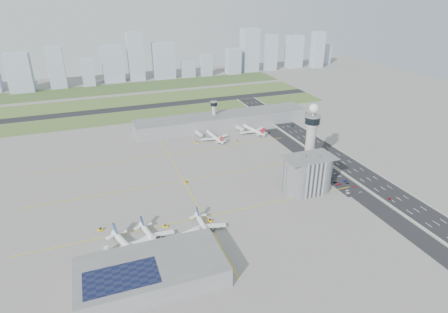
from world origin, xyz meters
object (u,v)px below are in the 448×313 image
object	(u,v)px
jet_bridge_far_1	(237,127)
airplane_near_a	(129,245)
car_lot_4	(331,178)
car_hw_4	(261,112)
admin_building	(307,174)
control_tower	(311,136)
tug_2	(210,220)
airplane_far_b	(253,128)
airplane_far_a	(214,135)
car_lot_9	(345,181)
car_hw_0	(390,199)
car_lot_7	(355,187)
car_lot_0	(348,193)
secondary_tower	(214,112)
tug_4	(197,142)
tug_5	(237,141)
car_lot_3	(335,182)
jet_bridge_far_0	(196,133)
airplane_near_c	(205,226)
car_hw_1	(327,151)
car_lot_10	(339,176)
tug_0	(100,229)
car_lot_1	(348,190)
tug_1	(165,226)
car_lot_6	(361,192)
jet_bridge_near_2	(199,242)
car_lot_8	(348,183)
jet_bridge_near_0	(105,264)
tug_3	(186,182)
car_lot_11	(335,174)
jet_bridge_near_1	(154,253)
car_lot_2	(339,184)
car_lot_5	(326,175)
car_hw_2	(293,125)
airplane_near_b	(152,235)

from	to	relation	value
jet_bridge_far_1	airplane_near_a	bearing A→B (deg)	-49.01
car_lot_4	car_hw_4	xyz separation A→B (m)	(22.69, 192.48, -0.02)
admin_building	car_lot_4	xyz separation A→B (m)	(32.18, 10.14, -14.70)
control_tower	tug_2	distance (m)	123.31
airplane_far_b	tug_2	size ratio (longest dim) A/B	12.53
airplane_far_a	car_lot_9	world-z (taller)	airplane_far_a
car_hw_0	car_lot_7	bearing A→B (deg)	112.51
car_lot_4	airplane_far_b	bearing A→B (deg)	8.45
airplane_far_a	car_lot_0	distance (m)	164.01
secondary_tower	control_tower	bearing A→B (deg)	-73.52
jet_bridge_far_1	car_lot_0	xyz separation A→B (m)	(29.85, -170.62, -2.24)
tug_4	secondary_tower	bearing A→B (deg)	-45.12
jet_bridge_far_1	car_lot_7	world-z (taller)	jet_bridge_far_1
tug_5	car_lot_3	xyz separation A→B (m)	(45.63, -115.96, -0.23)
tug_4	car_lot_9	size ratio (longest dim) A/B	0.88
control_tower	jet_bridge_far_0	size ratio (longest dim) A/B	4.61
car_lot_3	car_hw_0	distance (m)	45.47
airplane_near_c	car_hw_1	distance (m)	183.65
car_lot_10	tug_0	bearing A→B (deg)	98.89
car_lot_1	car_hw_0	size ratio (longest dim) A/B	1.08
tug_1	car_lot_6	xyz separation A→B (m)	(161.96, -8.66, -0.34)
car_hw_1	car_lot_1	bearing A→B (deg)	-111.96
jet_bridge_near_2	car_lot_8	distance (m)	149.84
jet_bridge_near_0	jet_bridge_near_2	xyz separation A→B (m)	(60.00, 0.00, 0.00)
admin_building	tug_0	size ratio (longest dim) A/B	12.18
jet_bridge_near_2	car_lot_0	bearing A→B (deg)	-70.58
admin_building	tug_1	distance (m)	122.98
jet_bridge_near_0	car_lot_4	bearing A→B (deg)	-66.01
admin_building	car_lot_9	world-z (taller)	admin_building
airplane_near_c	car_lot_6	bearing A→B (deg)	92.14
car_hw_4	car_lot_7	bearing A→B (deg)	-100.23
airplane_far_a	tug_3	distance (m)	103.32
tug_2	jet_bridge_far_1	bearing A→B (deg)	-4.15
airplane_far_b	car_lot_11	distance (m)	126.54
jet_bridge_near_1	car_lot_1	world-z (taller)	jet_bridge_near_1
car_lot_2	car_lot_5	size ratio (longest dim) A/B	1.26
tug_2	car_lot_1	size ratio (longest dim) A/B	0.96
jet_bridge_far_0	car_lot_4	size ratio (longest dim) A/B	3.98
airplane_near_a	car_hw_4	size ratio (longest dim) A/B	12.80
car_lot_9	car_hw_0	bearing A→B (deg)	-158.46
airplane_far_a	car_lot_2	distance (m)	151.31
tug_5	airplane_near_c	bearing A→B (deg)	-38.46
jet_bridge_far_0	car_lot_6	world-z (taller)	jet_bridge_far_0
car_lot_11	car_hw_2	xyz separation A→B (m)	(29.21, 126.06, 0.09)
jet_bridge_near_1	car_lot_10	world-z (taller)	jet_bridge_near_1
secondary_tower	car_lot_9	world-z (taller)	secondary_tower
car_lot_7	car_lot_3	bearing A→B (deg)	47.57
tug_3	tug_4	world-z (taller)	tug_4
tug_5	car_lot_8	size ratio (longest dim) A/B	0.83
airplane_near_b	car_hw_1	size ratio (longest dim) A/B	10.13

